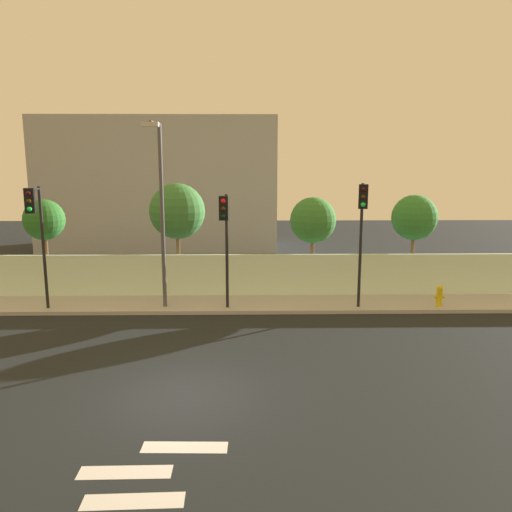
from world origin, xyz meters
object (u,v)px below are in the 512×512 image
object	(u,v)px
traffic_light_center	(36,222)
roadside_tree_midright	(313,221)
street_lamp_curbside	(161,203)
roadside_tree_rightmost	(414,218)
traffic_light_right	(362,220)
fire_hydrant	(439,295)
roadside_tree_midleft	(177,211)
traffic_light_left	(225,227)
roadside_tree_leftmost	(44,220)

from	to	relation	value
traffic_light_center	roadside_tree_midright	distance (m)	11.47
street_lamp_curbside	roadside_tree_rightmost	xyz separation A→B (m)	(10.91, 2.96, -0.92)
traffic_light_center	roadside_tree_rightmost	world-z (taller)	traffic_light_center
traffic_light_right	roadside_tree_midright	xyz separation A→B (m)	(-1.42, 3.51, -0.43)
street_lamp_curbside	roadside_tree_rightmost	world-z (taller)	street_lamp_curbside
fire_hydrant	roadside_tree_rightmost	distance (m)	4.09
traffic_light_right	street_lamp_curbside	bearing A→B (deg)	175.97
street_lamp_curbside	roadside_tree_midright	bearing A→B (deg)	25.14
roadside_tree_midleft	roadside_tree_midright	distance (m)	6.11
fire_hydrant	traffic_light_right	bearing A→B (deg)	-170.73
traffic_light_right	street_lamp_curbside	size ratio (longest dim) A/B	0.69
traffic_light_center	fire_hydrant	world-z (taller)	traffic_light_center
roadside_tree_midleft	roadside_tree_rightmost	distance (m)	10.69
traffic_light_right	roadside_tree_midright	bearing A→B (deg)	111.99
traffic_light_center	roadside_tree_midright	xyz separation A→B (m)	(10.84, 3.72, -0.37)
traffic_light_right	fire_hydrant	world-z (taller)	traffic_light_right
traffic_light_center	fire_hydrant	xyz separation A→B (m)	(15.64, 0.76, -3.07)
traffic_light_left	fire_hydrant	distance (m)	9.08
traffic_light_center	street_lamp_curbside	xyz separation A→B (m)	(4.53, 0.75, 0.66)
traffic_light_right	roadside_tree_leftmost	bearing A→B (deg)	165.39
traffic_light_right	roadside_tree_rightmost	xyz separation A→B (m)	(3.18, 3.51, -0.31)
traffic_light_left	roadside_tree_midright	size ratio (longest dim) A/B	1.04
traffic_light_right	roadside_tree_rightmost	bearing A→B (deg)	47.82
traffic_light_right	roadside_tree_midleft	world-z (taller)	traffic_light_right
street_lamp_curbside	traffic_light_left	bearing A→B (deg)	-13.13
traffic_light_right	roadside_tree_midright	world-z (taller)	traffic_light_right
roadside_tree_midleft	roadside_tree_rightmost	bearing A→B (deg)	0.00
traffic_light_left	fire_hydrant	world-z (taller)	traffic_light_left
street_lamp_curbside	roadside_tree_leftmost	xyz separation A→B (m)	(-5.73, 2.96, -1.00)
traffic_light_center	roadside_tree_leftmost	bearing A→B (deg)	107.91
street_lamp_curbside	roadside_tree_leftmost	world-z (taller)	street_lamp_curbside
traffic_light_right	street_lamp_curbside	distance (m)	7.77
roadside_tree_midright	traffic_light_center	bearing A→B (deg)	-161.07
roadside_tree_midright	street_lamp_curbside	bearing A→B (deg)	-154.86
fire_hydrant	roadside_tree_midleft	world-z (taller)	roadside_tree_midleft
roadside_tree_leftmost	roadside_tree_rightmost	xyz separation A→B (m)	(16.64, 0.00, 0.08)
fire_hydrant	street_lamp_curbside	bearing A→B (deg)	-179.96
roadside_tree_leftmost	roadside_tree_midleft	size ratio (longest dim) A/B	0.86
traffic_light_right	street_lamp_curbside	world-z (taller)	street_lamp_curbside
street_lamp_curbside	roadside_tree_midleft	bearing A→B (deg)	85.75
traffic_light_left	traffic_light_right	size ratio (longest dim) A/B	0.92
roadside_tree_midleft	roadside_tree_leftmost	bearing A→B (deg)	180.00
traffic_light_center	roadside_tree_rightmost	distance (m)	15.88
roadside_tree_midright	roadside_tree_rightmost	bearing A→B (deg)	0.00
roadside_tree_leftmost	traffic_light_center	bearing A→B (deg)	-72.09
traffic_light_left	roadside_tree_leftmost	size ratio (longest dim) A/B	1.06
fire_hydrant	roadside_tree_leftmost	distance (m)	17.32
traffic_light_left	roadside_tree_midleft	distance (m)	4.23
roadside_tree_midleft	traffic_light_center	bearing A→B (deg)	-141.94
fire_hydrant	traffic_light_left	bearing A→B (deg)	-176.05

